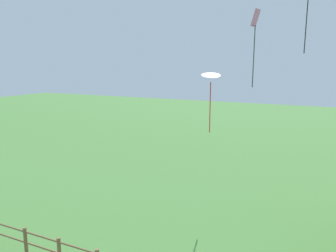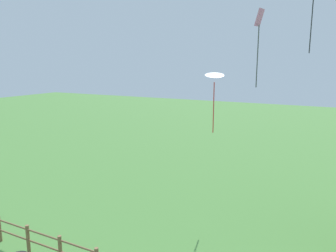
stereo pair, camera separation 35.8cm
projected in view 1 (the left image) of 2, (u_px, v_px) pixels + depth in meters
kite_pink_diamond at (255, 35)px, 15.10m from camera, size 0.34×0.60×3.55m
kite_white_delta at (211, 77)px, 16.23m from camera, size 1.26×1.25×3.09m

